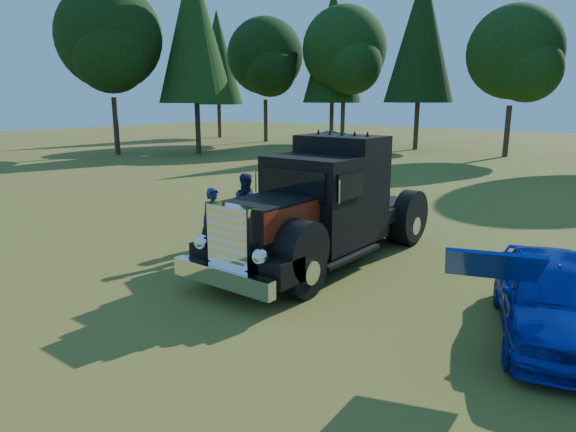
% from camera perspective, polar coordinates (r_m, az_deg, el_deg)
% --- Properties ---
extents(ground, '(120.00, 120.00, 0.00)m').
position_cam_1_polar(ground, '(10.12, -0.92, -9.61)').
color(ground, '#415D1B').
rests_on(ground, ground).
extents(diamond_t_truck, '(3.32, 7.16, 3.00)m').
position_cam_1_polar(diamond_t_truck, '(12.21, 3.65, 0.62)').
color(diamond_t_truck, black).
rests_on(diamond_t_truck, ground).
extents(hotrod_coupe, '(2.95, 4.49, 1.89)m').
position_cam_1_polar(hotrod_coupe, '(9.54, 27.37, -7.96)').
color(hotrod_coupe, '#0840BD').
rests_on(hotrod_coupe, ground).
extents(spectator_near, '(0.66, 0.75, 1.71)m').
position_cam_1_polar(spectator_near, '(13.05, -8.19, -0.59)').
color(spectator_near, '#1F2349').
rests_on(spectator_near, ground).
extents(spectator_far, '(1.12, 1.16, 1.88)m').
position_cam_1_polar(spectator_far, '(14.23, -4.46, 0.98)').
color(spectator_far, '#22284F').
rests_on(spectator_far, ground).
extents(distant_teal_car, '(3.73, 4.33, 1.41)m').
position_cam_1_polar(distant_teal_car, '(40.11, 4.49, 8.36)').
color(distant_teal_car, '#0A383D').
rests_on(distant_teal_car, ground).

